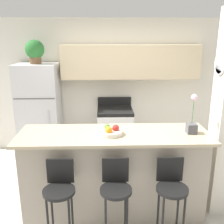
% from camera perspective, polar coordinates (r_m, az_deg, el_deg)
% --- Properties ---
extents(ground_plane, '(14.00, 14.00, 0.00)m').
position_cam_1_polar(ground_plane, '(3.70, 0.38, -20.77)').
color(ground_plane, beige).
extents(wall_back, '(5.60, 0.38, 2.55)m').
position_cam_1_polar(wall_back, '(5.07, 1.10, 7.52)').
color(wall_back, silver).
rests_on(wall_back, ground_plane).
extents(counter_bar, '(2.31, 0.73, 1.10)m').
position_cam_1_polar(counter_bar, '(3.39, 0.40, -13.29)').
color(counter_bar, gray).
rests_on(counter_bar, ground_plane).
extents(refrigerator, '(0.74, 0.64, 1.75)m').
position_cam_1_polar(refrigerator, '(5.04, -15.47, 0.11)').
color(refrigerator, silver).
rests_on(refrigerator, ground_plane).
extents(stove_range, '(0.65, 0.66, 1.07)m').
position_cam_1_polar(stove_range, '(5.03, 0.64, -4.29)').
color(stove_range, white).
rests_on(stove_range, ground_plane).
extents(bar_stool_left, '(0.34, 0.34, 0.98)m').
position_cam_1_polar(bar_stool_left, '(2.93, -11.33, -16.67)').
color(bar_stool_left, black).
rests_on(bar_stool_left, ground_plane).
extents(bar_stool_mid, '(0.34, 0.34, 0.98)m').
position_cam_1_polar(bar_stool_mid, '(2.89, 0.82, -16.78)').
color(bar_stool_mid, black).
rests_on(bar_stool_mid, ground_plane).
extents(bar_stool_right, '(0.34, 0.34, 0.98)m').
position_cam_1_polar(bar_stool_right, '(2.98, 12.76, -16.20)').
color(bar_stool_right, black).
rests_on(bar_stool_right, ground_plane).
extents(potted_plant_on_fridge, '(0.33, 0.33, 0.41)m').
position_cam_1_polar(potted_plant_on_fridge, '(4.87, -16.46, 12.69)').
color(potted_plant_on_fridge, brown).
rests_on(potted_plant_on_fridge, refrigerator).
extents(orchid_vase, '(0.11, 0.11, 0.48)m').
position_cam_1_polar(orchid_vase, '(3.27, 17.01, -2.28)').
color(orchid_vase, '#4C4C51').
rests_on(orchid_vase, counter_bar).
extents(fruit_bowl, '(0.30, 0.30, 0.12)m').
position_cam_1_polar(fruit_bowl, '(3.11, -0.38, -4.24)').
color(fruit_bowl, silver).
rests_on(fruit_bowl, counter_bar).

